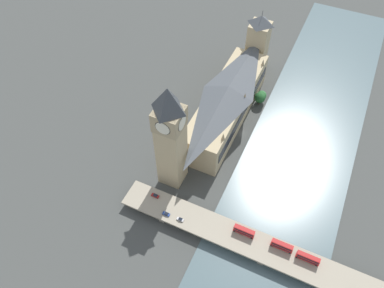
# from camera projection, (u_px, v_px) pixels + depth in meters

# --- Properties ---
(ground_plane) EXTENTS (600.00, 600.00, 0.00)m
(ground_plane) POSITION_uv_depth(u_px,v_px,m) (242.00, 133.00, 249.72)
(ground_plane) COLOR #424442
(river_water) EXTENTS (65.96, 360.00, 0.30)m
(river_water) POSITION_uv_depth(u_px,v_px,m) (300.00, 152.00, 239.30)
(river_water) COLOR #4C6066
(river_water) RESTS_ON ground_plane
(parliament_hall) EXTENTS (24.74, 96.30, 29.47)m
(parliament_hall) POSITION_uv_depth(u_px,v_px,m) (227.00, 103.00, 246.86)
(parliament_hall) COLOR tan
(parliament_hall) RESTS_ON ground_plane
(clock_tower) EXTENTS (14.69, 14.69, 72.66)m
(clock_tower) POSITION_uv_depth(u_px,v_px,m) (170.00, 135.00, 197.09)
(clock_tower) COLOR tan
(clock_tower) RESTS_ON ground_plane
(victoria_tower) EXTENTS (14.34, 14.34, 49.13)m
(victoria_tower) POSITION_uv_depth(u_px,v_px,m) (258.00, 43.00, 274.43)
(victoria_tower) COLOR tan
(victoria_tower) RESTS_ON ground_plane
(road_bridge) EXTENTS (163.93, 16.36, 5.79)m
(road_bridge) POSITION_uv_depth(u_px,v_px,m) (265.00, 249.00, 193.77)
(road_bridge) COLOR gray
(road_bridge) RESTS_ON ground_plane
(double_decker_bus_lead) EXTENTS (11.80, 2.52, 4.80)m
(double_decker_bus_lead) POSITION_uv_depth(u_px,v_px,m) (308.00, 258.00, 187.09)
(double_decker_bus_lead) COLOR red
(double_decker_bus_lead) RESTS_ON road_bridge
(double_decker_bus_mid) EXTENTS (11.43, 2.65, 4.88)m
(double_decker_bus_mid) POSITION_uv_depth(u_px,v_px,m) (244.00, 231.00, 196.18)
(double_decker_bus_mid) COLOR red
(double_decker_bus_mid) RESTS_ON road_bridge
(double_decker_bus_rear) EXTENTS (11.44, 2.58, 5.00)m
(double_decker_bus_rear) POSITION_uv_depth(u_px,v_px,m) (282.00, 246.00, 191.03)
(double_decker_bus_rear) COLOR red
(double_decker_bus_rear) RESTS_ON road_bridge
(car_northbound_mid) EXTENTS (4.57, 1.92, 1.34)m
(car_northbound_mid) POSITION_uv_depth(u_px,v_px,m) (155.00, 196.00, 211.95)
(car_northbound_mid) COLOR maroon
(car_northbound_mid) RESTS_ON road_bridge
(car_northbound_tail) EXTENTS (4.21, 1.89, 1.34)m
(car_northbound_tail) POSITION_uv_depth(u_px,v_px,m) (166.00, 214.00, 204.70)
(car_northbound_tail) COLOR navy
(car_northbound_tail) RESTS_ON road_bridge
(car_southbound_mid) EXTENTS (3.87, 1.75, 1.42)m
(car_southbound_mid) POSITION_uv_depth(u_px,v_px,m) (180.00, 219.00, 202.60)
(car_southbound_mid) COLOR silver
(car_southbound_mid) RESTS_ON road_bridge
(tree_embankment_near) EXTENTS (7.62, 7.62, 10.37)m
(tree_embankment_near) POSITION_uv_depth(u_px,v_px,m) (260.00, 98.00, 261.58)
(tree_embankment_near) COLOR brown
(tree_embankment_near) RESTS_ON ground_plane
(tree_embankment_mid) EXTENTS (6.83, 6.83, 9.33)m
(tree_embankment_mid) POSITION_uv_depth(u_px,v_px,m) (262.00, 95.00, 263.91)
(tree_embankment_mid) COLOR brown
(tree_embankment_mid) RESTS_ON ground_plane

